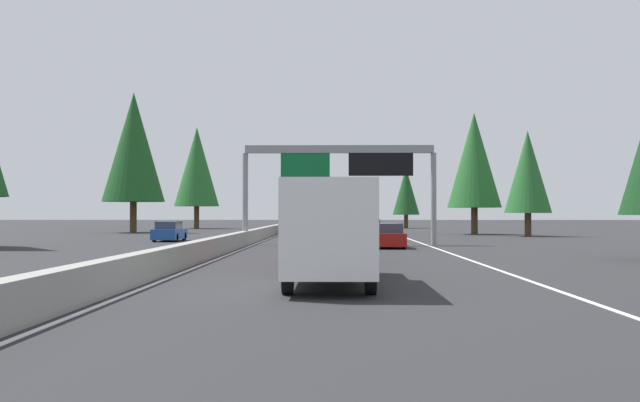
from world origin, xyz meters
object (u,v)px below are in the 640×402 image
(conifer_right_mid, at_px, (474,160))
(oncoming_near, at_px, (169,232))
(sedan_far_left, at_px, (388,236))
(box_truck_mid_right, at_px, (330,229))
(sedan_near_center, at_px, (372,227))
(bus_near_right, at_px, (309,215))
(conifer_left_mid, at_px, (134,147))
(sedan_distant_b, at_px, (296,228))
(pickup_far_center, at_px, (300,223))
(sign_gantry_overhead, at_px, (342,166))
(box_truck_mid_center, at_px, (334,219))
(conifer_right_far, at_px, (528,172))
(minivan_far_right, at_px, (331,240))
(conifer_right_distant, at_px, (406,191))
(conifer_left_far, at_px, (197,167))

(conifer_right_mid, bearing_deg, oncoming_near, 124.51)
(sedan_far_left, bearing_deg, box_truck_mid_right, 171.52)
(box_truck_mid_right, height_order, sedan_near_center, box_truck_mid_right)
(bus_near_right, bearing_deg, conifer_left_mid, 149.13)
(sedan_distant_b, xyz_separation_m, oncoming_near, (-15.50, 8.60, 0.00))
(conifer_right_mid, bearing_deg, bus_near_right, 26.06)
(sedan_far_left, xyz_separation_m, pickup_far_center, (41.68, 7.18, 0.23))
(bus_near_right, bearing_deg, sign_gantry_overhead, -175.97)
(box_truck_mid_center, bearing_deg, conifer_right_far, -55.39)
(box_truck_mid_right, height_order, oncoming_near, box_truck_mid_right)
(minivan_far_right, xyz_separation_m, conifer_left_mid, (46.56, 21.23, 8.15))
(conifer_left_mid, bearing_deg, box_truck_mid_center, -138.09)
(sedan_distant_b, xyz_separation_m, conifer_left_mid, (8.12, 17.78, 8.42))
(minivan_far_right, distance_m, conifer_right_distant, 70.51)
(sign_gantry_overhead, relative_size, sedan_distant_b, 2.88)
(conifer_right_far, bearing_deg, oncoming_near, 111.84)
(sign_gantry_overhead, distance_m, conifer_left_mid, 37.19)
(bus_near_right, distance_m, pickup_far_center, 21.82)
(box_truck_mid_center, distance_m, conifer_right_mid, 23.26)
(conifer_left_mid, xyz_separation_m, conifer_left_far, (19.93, -3.02, -0.86))
(pickup_far_center, distance_m, sedan_distant_b, 15.94)
(bus_near_right, bearing_deg, sedan_far_left, -173.78)
(box_truck_mid_right, relative_size, minivan_far_right, 1.70)
(sign_gantry_overhead, xyz_separation_m, box_truck_mid_right, (-26.59, 0.62, -3.57))
(conifer_left_mid, relative_size, conifer_left_far, 1.10)
(sign_gantry_overhead, height_order, sedan_distant_b, sign_gantry_overhead)
(sign_gantry_overhead, xyz_separation_m, sedan_near_center, (25.04, -3.21, -4.50))
(conifer_left_far, bearing_deg, sedan_distant_b, -152.25)
(conifer_left_mid, bearing_deg, minivan_far_right, -155.49)
(conifer_right_far, bearing_deg, minivan_far_right, 153.34)
(minivan_far_right, xyz_separation_m, oncoming_near, (22.94, 12.05, -0.27))
(box_truck_mid_right, height_order, pickup_far_center, box_truck_mid_right)
(pickup_far_center, distance_m, conifer_right_far, 29.32)
(conifer_left_mid, bearing_deg, conifer_right_distant, -53.47)
(sedan_far_left, xyz_separation_m, sedan_distant_b, (25.74, 6.84, 0.00))
(sedan_distant_b, relative_size, conifer_left_mid, 0.29)
(sedan_far_left, distance_m, conifer_left_far, 58.46)
(oncoming_near, distance_m, conifer_right_distant, 51.86)
(sign_gantry_overhead, xyz_separation_m, conifer_left_far, (49.74, 18.87, 3.06))
(pickup_far_center, height_order, sedan_near_center, pickup_far_center)
(sedan_far_left, height_order, conifer_right_mid, conifer_right_mid)
(bus_near_right, distance_m, conifer_left_far, 18.76)
(sedan_near_center, bearing_deg, box_truck_mid_center, 168.80)
(sedan_far_left, bearing_deg, oncoming_near, 56.46)
(conifer_right_mid, bearing_deg, conifer_left_mid, 80.53)
(conifer_left_mid, bearing_deg, oncoming_near, -158.78)
(sedan_far_left, bearing_deg, conifer_left_far, 21.88)
(sign_gantry_overhead, distance_m, box_truck_mid_center, 7.04)
(box_truck_mid_center, xyz_separation_m, conifer_right_distant, (46.89, -9.87, 3.47))
(sedan_distant_b, xyz_separation_m, conifer_left_far, (28.05, 14.76, 7.55))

